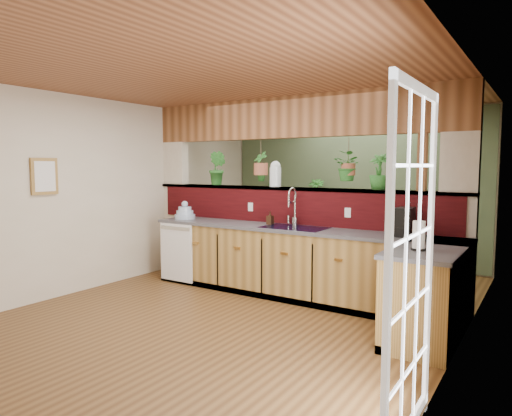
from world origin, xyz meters
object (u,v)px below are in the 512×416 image
Objects in this scene: faucet at (293,205)px; glass_jar at (275,174)px; dish_stack at (185,213)px; soap_dispenser at (270,218)px; shelving_console at (301,231)px; coffee_maker at (405,223)px; paper_towel at (419,236)px.

glass_jar is at bearing 150.74° from faucet.
soap_dispenser is (1.39, 0.12, 0.00)m from dish_stack.
coffee_maker is at bearing -29.98° from shelving_console.
soap_dispenser is 2.33m from shelving_console.
dish_stack is at bearing -162.83° from glass_jar.
glass_jar is 2.26m from shelving_console.
dish_stack is 1.75× the size of soap_dispenser.
soap_dispenser is 0.49× the size of glass_jar.
faucet is 1.42× the size of glass_jar.
dish_stack is at bearing -175.01° from soap_dispenser.
paper_towel is at bearing -21.64° from soap_dispenser.
faucet is at bearing 153.54° from paper_towel.
faucet is 2.90× the size of soap_dispenser.
soap_dispenser is at bearing 158.36° from paper_towel.
dish_stack is at bearing -94.96° from shelving_console.
coffee_maker reaches higher than shelving_console.
coffee_maker is (1.77, -0.06, 0.06)m from soap_dispenser.
faucet is 1.73× the size of paper_towel.
coffee_maker is at bearing -10.38° from glass_jar.
coffee_maker is at bearing -1.91° from soap_dispenser.
soap_dispenser reaches higher than shelving_console.
faucet is at bearing 6.06° from dish_stack.
glass_jar is (1.31, 0.40, 0.59)m from dish_stack.
dish_stack is 1.40m from soap_dispenser.
dish_stack is 3.58m from paper_towel.
dish_stack is 1.04× the size of paper_towel.
soap_dispenser is at bearing -60.44° from shelving_console.
dish_stack is at bearing 179.05° from coffee_maker.
paper_towel reaches higher than soap_dispenser.
faucet is 1.72m from dish_stack.
coffee_maker is 1.96m from glass_jar.
shelving_console is at bearing 132.62° from paper_towel.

